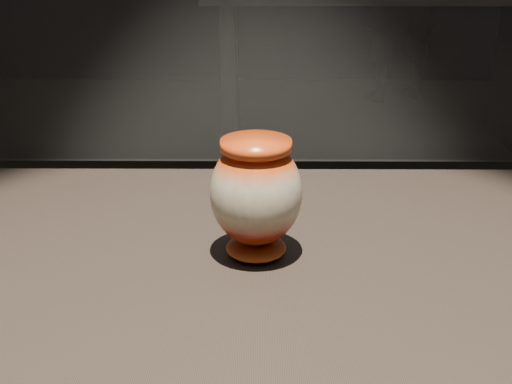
% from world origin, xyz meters
% --- Properties ---
extents(main_vase, '(0.13, 0.13, 0.17)m').
position_xyz_m(main_vase, '(-0.01, 0.05, 0.99)').
color(main_vase, maroon).
rests_on(main_vase, display_plinth).
extents(back_shelf, '(2.00, 0.60, 0.90)m').
position_xyz_m(back_shelf, '(0.66, 3.38, 0.64)').
color(back_shelf, black).
rests_on(back_shelf, ground).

